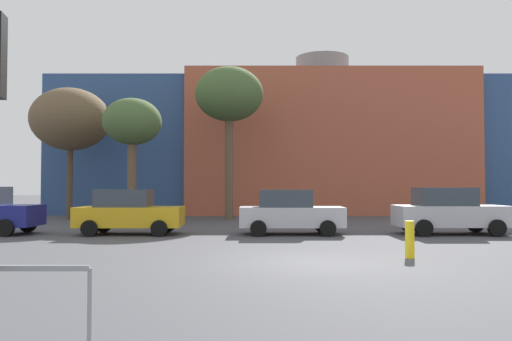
# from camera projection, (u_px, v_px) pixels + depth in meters

# --- Properties ---
(ground_plane) EXTENTS (200.00, 200.00, 0.00)m
(ground_plane) POSITION_uv_depth(u_px,v_px,m) (315.00, 263.00, 12.57)
(ground_plane) COLOR #47474C
(building_backdrop) EXTENTS (38.31, 11.62, 11.73)m
(building_backdrop) POSITION_uv_depth(u_px,v_px,m) (323.00, 148.00, 38.52)
(building_backdrop) COLOR #B2563D
(building_backdrop) RESTS_ON ground_plane
(parked_car_1) EXTENTS (4.09, 2.01, 1.77)m
(parked_car_1) POSITION_uv_depth(u_px,v_px,m) (129.00, 212.00, 20.02)
(parked_car_1) COLOR gold
(parked_car_1) RESTS_ON ground_plane
(parked_car_2) EXTENTS (4.07, 2.00, 1.76)m
(parked_car_2) POSITION_uv_depth(u_px,v_px,m) (290.00, 212.00, 20.02)
(parked_car_2) COLOR silver
(parked_car_2) RESTS_ON ground_plane
(parked_car_3) EXTENTS (4.28, 2.10, 1.85)m
(parked_car_3) POSITION_uv_depth(u_px,v_px,m) (449.00, 211.00, 20.02)
(parked_car_3) COLOR silver
(parked_car_3) RESTS_ON ground_plane
(bare_tree_0) EXTENTS (4.55, 4.55, 7.64)m
(bare_tree_0) POSITION_uv_depth(u_px,v_px,m) (71.00, 120.00, 29.61)
(bare_tree_0) COLOR brown
(bare_tree_0) RESTS_ON ground_plane
(bare_tree_1) EXTENTS (3.03, 3.03, 6.47)m
(bare_tree_1) POSITION_uv_depth(u_px,v_px,m) (132.00, 124.00, 26.29)
(bare_tree_1) COLOR brown
(bare_tree_1) RESTS_ON ground_plane
(bare_tree_2) EXTENTS (3.91, 3.91, 8.77)m
(bare_tree_2) POSITION_uv_depth(u_px,v_px,m) (229.00, 96.00, 29.14)
(bare_tree_2) COLOR brown
(bare_tree_2) RESTS_ON ground_plane
(bollard_yellow_0) EXTENTS (0.24, 0.24, 0.98)m
(bollard_yellow_0) POSITION_uv_depth(u_px,v_px,m) (410.00, 239.00, 13.38)
(bollard_yellow_0) COLOR yellow
(bollard_yellow_0) RESTS_ON ground_plane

